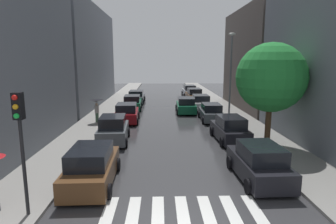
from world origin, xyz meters
The scene contains 22 objects.
ground_plane centered at (0.00, 24.00, -0.02)m, with size 28.00×72.00×0.04m, color #373739.
sidewalk_left centered at (-6.50, 24.00, 0.07)m, with size 3.00×72.00×0.15m, color gray.
sidewalk_right centered at (6.50, 24.00, 0.07)m, with size 3.00×72.00×0.15m, color gray.
crosswalk_stripes centered at (0.00, 2.35, 0.01)m, with size 5.85×2.20×0.01m.
building_left_mid centered at (-11.00, 28.18, 5.83)m, with size 6.00×20.27×11.65m, color slate.
building_right_mid centered at (11.00, 24.85, 5.50)m, with size 6.00×14.21×11.01m, color #564C47.
parked_car_left_nearest centered at (-3.84, 4.73, 0.82)m, with size 2.17×4.59×1.76m.
parked_car_left_second centered at (-3.95, 11.45, 0.84)m, with size 2.20×4.09×1.81m.
parked_car_left_third centered at (-3.76, 17.81, 0.78)m, with size 2.26×4.25×1.68m.
parked_car_left_fourth centered at (-3.86, 24.18, 0.76)m, with size 2.18×4.40×1.63m.
parked_car_left_fifth centered at (-3.84, 29.60, 0.75)m, with size 2.15×4.63×1.59m.
parked_car_right_nearest centered at (3.74, 5.00, 0.80)m, with size 2.19×4.30×1.73m.
parked_car_right_second centered at (3.97, 11.49, 0.80)m, with size 2.15×4.40×1.73m.
parked_car_right_third centered at (3.86, 18.12, 0.75)m, with size 2.02×4.17×1.59m.
parked_car_right_fourth centered at (3.75, 24.10, 0.78)m, with size 2.10×4.25×1.66m.
parked_car_right_fifth centered at (3.72, 30.02, 0.84)m, with size 2.19×4.62×1.80m.
parked_car_right_sixth centered at (3.71, 35.91, 0.79)m, with size 2.14×4.69×1.70m.
car_midroad centered at (1.93, 22.16, 0.76)m, with size 2.12×4.33×1.63m.
pedestrian_foreground centered at (-6.27, 17.17, 1.64)m, with size 1.17×1.17×1.95m.
street_tree_right centered at (5.99, 9.98, 4.41)m, with size 4.24×4.24×6.40m.
traffic_light_left_corner centered at (-5.45, 1.99, 3.29)m, with size 0.30×0.42×4.30m.
lamp_post_right centered at (5.55, 18.28, 4.53)m, with size 0.60×0.28×7.67m.
Camera 1 is at (-0.81, -7.38, 5.49)m, focal length 30.61 mm.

